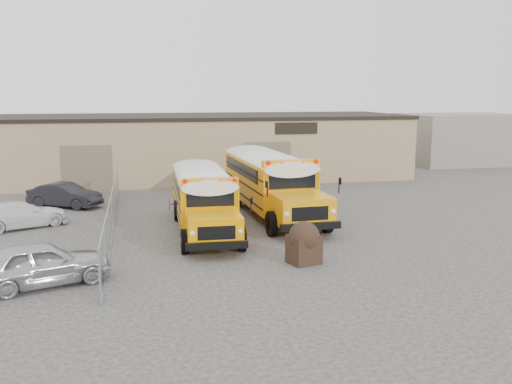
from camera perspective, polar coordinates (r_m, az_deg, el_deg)
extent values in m
plane|color=#33322F|center=(24.31, -0.08, -5.21)|extent=(120.00, 120.00, 0.00)
cube|color=tan|center=(43.43, -5.46, 4.49)|extent=(30.00, 10.00, 4.50)
cube|color=black|center=(43.27, -5.51, 7.52)|extent=(30.20, 10.20, 0.25)
cube|color=black|center=(39.52, 4.06, 6.37)|extent=(3.00, 0.08, 0.80)
cube|color=#685C4A|center=(38.40, -16.54, 2.28)|extent=(3.20, 0.08, 3.00)
cube|color=#685C4A|center=(39.25, 1.20, 2.85)|extent=(3.20, 0.08, 3.00)
cylinder|color=#919499|center=(17.87, -15.36, -8.21)|extent=(0.07, 0.07, 1.80)
cylinder|color=#919499|center=(20.74, -14.87, -5.65)|extent=(0.07, 0.07, 1.80)
cylinder|color=#919499|center=(23.65, -14.50, -3.72)|extent=(0.07, 0.07, 1.80)
cylinder|color=#919499|center=(26.57, -14.22, -2.21)|extent=(0.07, 0.07, 1.80)
cylinder|color=#919499|center=(29.51, -13.99, -1.00)|extent=(0.07, 0.07, 1.80)
cylinder|color=#919499|center=(32.46, -13.81, -0.01)|extent=(0.07, 0.07, 1.80)
cylinder|color=#919499|center=(35.42, -13.65, 0.81)|extent=(0.07, 0.07, 1.80)
cylinder|color=#919499|center=(26.40, -14.30, -0.34)|extent=(0.05, 18.00, 0.05)
cylinder|color=#919499|center=(26.76, -14.14, -3.99)|extent=(0.05, 18.00, 0.05)
cube|color=#919499|center=(26.57, -14.22, -2.21)|extent=(0.02, 18.00, 1.70)
cube|color=gray|center=(55.23, 19.72, 5.06)|extent=(10.00, 8.00, 4.40)
cube|color=#F99E00|center=(33.02, -6.31, 1.43)|extent=(2.58, 7.42, 1.99)
cube|color=#F99E00|center=(28.42, -5.57, -0.83)|extent=(2.18, 2.18, 1.12)
cube|color=black|center=(29.33, -5.79, 1.47)|extent=(1.99, 0.10, 0.73)
cube|color=white|center=(32.88, -6.35, 3.40)|extent=(2.58, 7.50, 0.39)
cube|color=#F99E00|center=(29.46, -5.85, 2.71)|extent=(2.39, 0.53, 0.35)
sphere|color=#E50705|center=(29.16, -7.81, 2.82)|extent=(0.19, 0.19, 0.19)
sphere|color=#E50705|center=(29.33, -3.83, 2.93)|extent=(0.19, 0.19, 0.19)
sphere|color=orange|center=(29.19, -6.71, 2.85)|extent=(0.19, 0.19, 0.19)
sphere|color=orange|center=(29.27, -4.92, 2.90)|extent=(0.19, 0.19, 0.19)
cube|color=black|center=(27.39, -5.34, -2.18)|extent=(2.38, 0.26, 0.27)
cube|color=black|center=(36.85, -6.73, 0.93)|extent=(2.38, 0.24, 0.27)
cube|color=black|center=(33.03, -6.31, 1.31)|extent=(2.62, 7.27, 0.06)
cube|color=black|center=(33.23, -6.37, 2.46)|extent=(2.58, 6.26, 0.60)
cylinder|color=black|center=(28.57, -7.88, -1.97)|extent=(0.29, 1.01, 1.01)
cylinder|color=black|center=(28.76, -3.28, -1.81)|extent=(0.29, 1.01, 1.01)
cylinder|color=black|center=(34.57, -8.38, 0.10)|extent=(0.29, 1.01, 1.01)
cylinder|color=black|center=(34.73, -4.57, 0.22)|extent=(0.29, 1.01, 1.01)
cylinder|color=#BF0505|center=(30.44, -9.06, 0.87)|extent=(0.04, 0.54, 0.54)
cube|color=#F69D0B|center=(36.94, -1.72, 2.73)|extent=(3.23, 8.55, 2.27)
cube|color=#F69D0B|center=(31.81, 0.53, 0.65)|extent=(2.57, 2.57, 1.27)
cube|color=black|center=(32.83, -0.05, 2.94)|extent=(2.27, 0.19, 0.83)
cube|color=white|center=(36.80, -1.73, 4.73)|extent=(3.23, 8.64, 0.44)
cube|color=#F69D0B|center=(33.00, -0.16, 4.19)|extent=(2.74, 0.70, 0.40)
sphere|color=#E50705|center=(32.46, -2.04, 4.33)|extent=(0.22, 0.22, 0.22)
sphere|color=#E50705|center=(33.06, 1.90, 4.43)|extent=(0.22, 0.22, 0.22)
sphere|color=orange|center=(32.61, -0.94, 4.36)|extent=(0.22, 0.22, 0.22)
sphere|color=orange|center=(32.88, 0.84, 4.40)|extent=(0.22, 0.22, 0.22)
cube|color=black|center=(30.66, 1.17, -0.66)|extent=(2.72, 0.39, 0.31)
cube|color=black|center=(41.21, -3.07, 2.07)|extent=(2.72, 0.37, 0.31)
cube|color=black|center=(36.95, -1.72, 2.60)|extent=(3.26, 8.39, 0.07)
cube|color=black|center=(37.19, -1.84, 3.76)|extent=(3.19, 7.23, 0.69)
cylinder|color=black|center=(31.72, -1.83, -0.55)|extent=(0.37, 1.17, 1.15)
cylinder|color=black|center=(32.40, 2.71, -0.33)|extent=(0.37, 1.17, 1.15)
cylinder|color=black|center=(38.46, -4.19, 1.28)|extent=(0.37, 1.17, 1.15)
cylinder|color=black|center=(39.03, -0.39, 1.44)|extent=(0.37, 1.17, 1.15)
cube|color=black|center=(21.58, 4.81, -5.74)|extent=(1.31, 1.23, 1.07)
sphere|color=black|center=(21.45, 4.83, -4.50)|extent=(1.18, 1.18, 1.18)
imported|color=silver|center=(20.32, -20.66, -6.71)|extent=(4.79, 3.21, 1.52)
imported|color=white|center=(29.25, -22.51, -2.10)|extent=(4.70, 3.55, 1.27)
imported|color=black|center=(33.57, -18.58, -0.30)|extent=(4.31, 3.24, 1.36)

